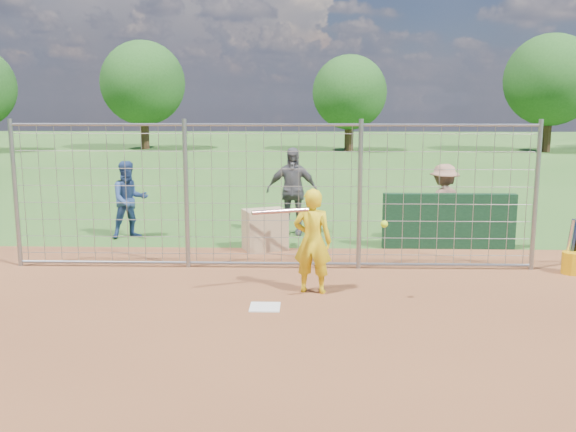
{
  "coord_description": "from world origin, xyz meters",
  "views": [
    {
      "loc": [
        0.58,
        -8.93,
        2.93
      ],
      "look_at": [
        0.3,
        0.8,
        1.15
      ],
      "focal_mm": 40.0,
      "sensor_mm": 36.0,
      "label": 1
    }
  ],
  "objects_px": {
    "batter": "(312,241)",
    "bystander_c": "(443,204)",
    "equipment_bin": "(265,230)",
    "bystander_a": "(129,200)",
    "bystander_b": "(292,191)",
    "bucket_with_bats": "(572,260)"
  },
  "relations": [
    {
      "from": "bystander_a",
      "to": "bucket_with_bats",
      "type": "xyz_separation_m",
      "value": [
        8.28,
        -2.66,
        -0.58
      ]
    },
    {
      "from": "bystander_b",
      "to": "bucket_with_bats",
      "type": "bearing_deg",
      "value": -28.59
    },
    {
      "from": "batter",
      "to": "bystander_c",
      "type": "height_order",
      "value": "bystander_c"
    },
    {
      "from": "bucket_with_bats",
      "to": "bystander_a",
      "type": "bearing_deg",
      "value": 162.18
    },
    {
      "from": "batter",
      "to": "equipment_bin",
      "type": "distance_m",
      "value": 2.99
    },
    {
      "from": "batter",
      "to": "bystander_c",
      "type": "xyz_separation_m",
      "value": [
        2.7,
        3.48,
        0.01
      ]
    },
    {
      "from": "bystander_b",
      "to": "batter",
      "type": "bearing_deg",
      "value": -80.14
    },
    {
      "from": "batter",
      "to": "bystander_b",
      "type": "height_order",
      "value": "bystander_b"
    },
    {
      "from": "batter",
      "to": "bystander_c",
      "type": "relative_size",
      "value": 0.99
    },
    {
      "from": "bystander_c",
      "to": "bystander_a",
      "type": "bearing_deg",
      "value": -22.11
    },
    {
      "from": "bystander_c",
      "to": "batter",
      "type": "bearing_deg",
      "value": 33.3
    },
    {
      "from": "bystander_c",
      "to": "bucket_with_bats",
      "type": "distance_m",
      "value": 2.92
    },
    {
      "from": "batter",
      "to": "equipment_bin",
      "type": "xyz_separation_m",
      "value": [
        -0.91,
        2.82,
        -0.41
      ]
    },
    {
      "from": "batter",
      "to": "equipment_bin",
      "type": "bearing_deg",
      "value": -60.64
    },
    {
      "from": "bystander_c",
      "to": "equipment_bin",
      "type": "bearing_deg",
      "value": -8.57
    },
    {
      "from": "bystander_a",
      "to": "bystander_b",
      "type": "bearing_deg",
      "value": -21.2
    },
    {
      "from": "bystander_b",
      "to": "bystander_c",
      "type": "bearing_deg",
      "value": -10.8
    },
    {
      "from": "bystander_a",
      "to": "bystander_b",
      "type": "relative_size",
      "value": 0.86
    },
    {
      "from": "bystander_b",
      "to": "bucket_with_bats",
      "type": "distance_m",
      "value": 5.8
    },
    {
      "from": "batter",
      "to": "bucket_with_bats",
      "type": "bearing_deg",
      "value": -153.37
    },
    {
      "from": "equipment_bin",
      "to": "bystander_b",
      "type": "bearing_deg",
      "value": 49.48
    },
    {
      "from": "bystander_a",
      "to": "bucket_with_bats",
      "type": "relative_size",
      "value": 1.69
    }
  ]
}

